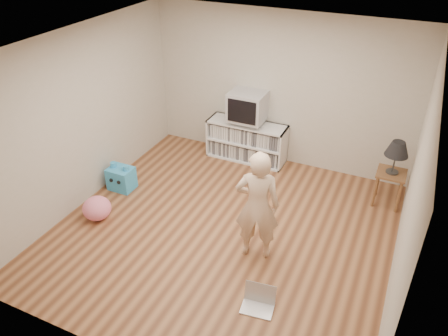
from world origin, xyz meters
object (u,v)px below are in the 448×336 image
object	(u,v)px
plush_pink	(97,208)
person	(257,206)
laptop	(259,301)
side_table	(390,180)
plush_blue	(121,178)
table_lamp	(397,149)
media_unit	(247,141)
crt_tv	(248,106)
dvd_deck	(247,121)

from	to	relation	value
plush_pink	person	bearing A→B (deg)	6.62
laptop	side_table	bearing A→B (deg)	61.08
side_table	plush_blue	bearing A→B (deg)	-160.80
table_lamp	laptop	xyz separation A→B (m)	(-1.06, -2.70, -0.87)
table_lamp	plush_blue	xyz separation A→B (m)	(-3.93, -1.37, -0.75)
plush_pink	media_unit	bearing A→B (deg)	62.80
plush_blue	crt_tv	bearing A→B (deg)	49.92
side_table	person	xyz separation A→B (m)	(-1.42, -1.89, 0.35)
media_unit	table_lamp	world-z (taller)	table_lamp
dvd_deck	plush_pink	size ratio (longest dim) A/B	1.09
table_lamp	plush_blue	distance (m)	4.22
laptop	table_lamp	bearing A→B (deg)	61.08
laptop	plush_pink	world-z (taller)	plush_pink
media_unit	person	bearing A→B (deg)	-65.14
person	side_table	bearing A→B (deg)	-141.98
table_lamp	person	world-z (taller)	person
media_unit	plush_pink	distance (m)	2.87
media_unit	side_table	distance (m)	2.50
laptop	plush_pink	distance (m)	2.77
media_unit	plush_blue	bearing A→B (deg)	-129.72
dvd_deck	laptop	distance (m)	3.44
media_unit	laptop	bearing A→B (deg)	-65.42
crt_tv	plush_blue	size ratio (longest dim) A/B	1.33
dvd_deck	plush_pink	distance (m)	2.90
media_unit	table_lamp	size ratio (longest dim) A/B	2.72
crt_tv	table_lamp	xyz separation A→B (m)	(2.47, -0.37, -0.08)
plush_pink	laptop	bearing A→B (deg)	-11.13
laptop	media_unit	bearing A→B (deg)	107.11
person	laptop	size ratio (longest dim) A/B	3.83
crt_tv	plush_blue	world-z (taller)	crt_tv
side_table	plush_blue	world-z (taller)	side_table
person	plush_pink	distance (m)	2.45
media_unit	person	distance (m)	2.54
media_unit	plush_pink	world-z (taller)	media_unit
crt_tv	laptop	world-z (taller)	crt_tv
laptop	plush_pink	bearing A→B (deg)	161.40
media_unit	crt_tv	size ratio (longest dim) A/B	2.33
laptop	plush_pink	size ratio (longest dim) A/B	0.97
crt_tv	person	size ratio (longest dim) A/B	0.39
crt_tv	plush_pink	bearing A→B (deg)	-117.37
table_lamp	laptop	size ratio (longest dim) A/B	1.29
laptop	plush_blue	distance (m)	3.16
crt_tv	table_lamp	world-z (taller)	crt_tv
crt_tv	person	bearing A→B (deg)	-64.96
person	laptop	xyz separation A→B (m)	(0.36, -0.81, -0.70)
side_table	plush_pink	world-z (taller)	side_table
table_lamp	plush_blue	bearing A→B (deg)	-160.80
side_table	media_unit	bearing A→B (deg)	171.12
side_table	table_lamp	world-z (taller)	table_lamp
laptop	plush_blue	world-z (taller)	plush_blue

